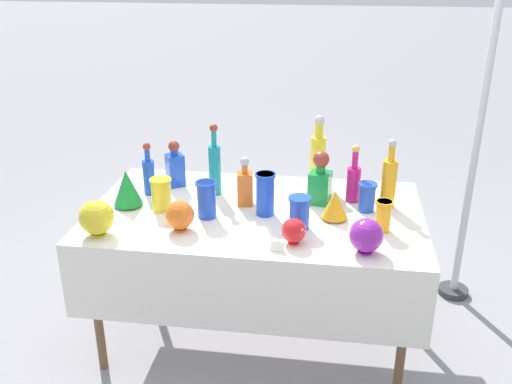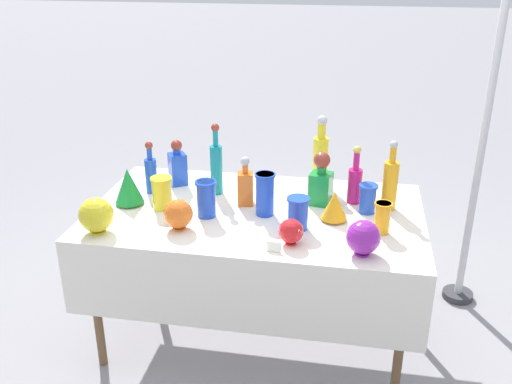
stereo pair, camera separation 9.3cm
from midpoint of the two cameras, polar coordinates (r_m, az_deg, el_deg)
name	(u,v)px [view 1 (the left image)]	position (r m, az deg, el deg)	size (l,w,h in m)	color
ground_plane	(256,333)	(3.28, -0.84, -13.96)	(40.00, 40.00, 0.00)	gray
display_table	(255,226)	(2.87, -1.05, -3.39)	(1.67, 0.98, 0.76)	white
tall_bottle_0	(149,174)	(3.09, -11.53, 1.82)	(0.06, 0.06, 0.29)	blue
tall_bottle_1	(389,181)	(2.93, 12.27, 1.09)	(0.08, 0.08, 0.36)	orange
tall_bottle_2	(318,155)	(3.16, 5.38, 3.65)	(0.08, 0.08, 0.40)	yellow
tall_bottle_3	(354,180)	(2.98, 8.86, 1.15)	(0.07, 0.07, 0.31)	#C61972
tall_bottle_4	(215,166)	(3.03, -5.02, 2.59)	(0.06, 0.06, 0.39)	teal
square_decanter_0	(320,180)	(2.93, 5.53, 1.16)	(0.12, 0.12, 0.28)	#198C38
square_decanter_1	(175,166)	(3.18, -8.93, 2.56)	(0.12, 0.12, 0.26)	blue
square_decanter_2	(245,186)	(2.91, -2.04, 0.62)	(0.09, 0.09, 0.26)	orange
slender_vase_0	(206,198)	(2.79, -5.93, -0.64)	(0.11, 0.11, 0.19)	blue
slender_vase_1	(383,215)	(2.70, 11.66, -2.24)	(0.08, 0.08, 0.15)	orange
slender_vase_2	(367,196)	(2.89, 10.15, -0.39)	(0.10, 0.10, 0.15)	blue
slender_vase_3	(265,193)	(2.79, -0.02, -0.10)	(0.10, 0.10, 0.22)	blue
slender_vase_4	(299,211)	(2.67, 3.38, -1.95)	(0.11, 0.11, 0.16)	blue
slender_vase_5	(161,193)	(2.90, -10.36, -0.12)	(0.11, 0.11, 0.17)	yellow
fluted_vase_0	(335,205)	(2.78, 6.94, -1.26)	(0.13, 0.13, 0.15)	orange
fluted_vase_1	(127,188)	(2.97, -13.66, 0.42)	(0.15, 0.15, 0.19)	#198C38
round_bowl_0	(366,236)	(2.50, 9.92, -4.32)	(0.15, 0.15, 0.16)	purple
round_bowl_1	(97,218)	(2.72, -16.60, -2.47)	(0.16, 0.16, 0.17)	yellow
round_bowl_2	(294,231)	(2.54, 2.75, -3.89)	(0.11, 0.11, 0.12)	red
round_bowl_3	(180,215)	(2.68, -8.64, -2.32)	(0.14, 0.14, 0.15)	orange
price_tag_left	(277,246)	(2.49, 1.08, -5.47)	(0.06, 0.01, 0.05)	white
cardboard_box_behind_left	(297,236)	(3.90, 3.43, -4.44)	(0.62, 0.54, 0.42)	tan
canopy_pole	(474,163)	(3.42, 20.20, 2.77)	(0.18, 0.18, 2.24)	silver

